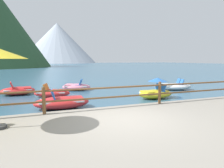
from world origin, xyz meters
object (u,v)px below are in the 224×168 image
pedal_boat_3 (175,86)px  pedal_boat_0 (18,91)px  pedal_boat_1 (52,93)px  pedal_boat_5 (156,92)px  pedal_boat_7 (76,87)px  pedal_boat_6 (62,102)px

pedal_boat_3 → pedal_boat_0: bearing=170.6°
pedal_boat_1 → pedal_boat_3: bearing=-1.1°
pedal_boat_5 → pedal_boat_7: (-3.83, 4.91, -0.14)m
pedal_boat_1 → pedal_boat_6: pedal_boat_6 is taller
pedal_boat_0 → pedal_boat_5: bearing=-28.5°
pedal_boat_5 → pedal_boat_6: size_ratio=0.87×
pedal_boat_0 → pedal_boat_5: size_ratio=0.95×
pedal_boat_3 → pedal_boat_7: 7.56m
pedal_boat_1 → pedal_boat_7: (1.93, 2.35, -0.00)m
pedal_boat_1 → pedal_boat_3: size_ratio=0.87×
pedal_boat_0 → pedal_boat_7: size_ratio=0.90×
pedal_boat_1 → pedal_boat_6: 3.15m
pedal_boat_3 → pedal_boat_1: bearing=178.9°
pedal_boat_6 → pedal_boat_1: bearing=93.7°
pedal_boat_5 → pedal_boat_7: bearing=128.0°
pedal_boat_3 → pedal_boat_7: same height
pedal_boat_5 → pedal_boat_3: bearing=35.9°
pedal_boat_1 → pedal_boat_3: 9.06m
pedal_boat_1 → pedal_boat_3: pedal_boat_1 is taller
pedal_boat_1 → pedal_boat_6: size_ratio=0.90×
pedal_boat_3 → pedal_boat_6: 9.34m
pedal_boat_0 → pedal_boat_3: bearing=-9.4°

